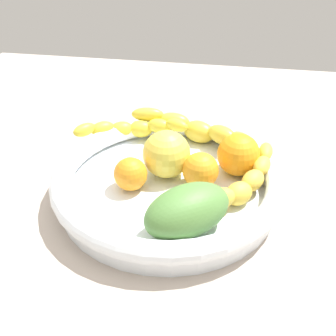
{
  "coord_description": "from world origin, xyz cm",
  "views": [
    {
      "loc": [
        8.62,
        -50.05,
        41.97
      ],
      "look_at": [
        0.0,
        0.0,
        8.18
      ],
      "focal_mm": 44.08,
      "sensor_mm": 36.0,
      "label": 1
    }
  ],
  "objects_px": {
    "banana_draped_left": "(131,128)",
    "orange_front": "(131,174)",
    "fruit_bowl": "(168,182)",
    "mango_green": "(187,211)",
    "apple_yellow": "(166,154)",
    "orange_mid_left": "(201,170)",
    "orange_mid_right": "(239,155)",
    "banana_draped_right": "(197,129)",
    "banana_arching_top": "(234,185)"
  },
  "relations": [
    {
      "from": "banana_draped_left",
      "to": "orange_front",
      "type": "xyz_separation_m",
      "value": [
        0.03,
        -0.13,
        -0.0
      ]
    },
    {
      "from": "fruit_bowl",
      "to": "mango_green",
      "type": "bearing_deg",
      "value": -66.6
    },
    {
      "from": "mango_green",
      "to": "apple_yellow",
      "type": "bearing_deg",
      "value": 111.52
    },
    {
      "from": "orange_mid_left",
      "to": "orange_mid_right",
      "type": "height_order",
      "value": "orange_mid_right"
    },
    {
      "from": "banana_draped_right",
      "to": "mango_green",
      "type": "relative_size",
      "value": 1.89
    },
    {
      "from": "fruit_bowl",
      "to": "apple_yellow",
      "type": "bearing_deg",
      "value": 104.47
    },
    {
      "from": "banana_arching_top",
      "to": "orange_front",
      "type": "bearing_deg",
      "value": 179.03
    },
    {
      "from": "banana_draped_right",
      "to": "apple_yellow",
      "type": "distance_m",
      "value": 0.11
    },
    {
      "from": "orange_front",
      "to": "orange_mid_left",
      "type": "distance_m",
      "value": 0.1
    },
    {
      "from": "banana_arching_top",
      "to": "orange_mid_right",
      "type": "bearing_deg",
      "value": 86.84
    },
    {
      "from": "orange_front",
      "to": "banana_draped_left",
      "type": "bearing_deg",
      "value": 103.6
    },
    {
      "from": "orange_front",
      "to": "apple_yellow",
      "type": "xyz_separation_m",
      "value": [
        0.05,
        0.04,
        0.01
      ]
    },
    {
      "from": "banana_draped_left",
      "to": "orange_mid_left",
      "type": "distance_m",
      "value": 0.17
    },
    {
      "from": "banana_draped_left",
      "to": "banana_draped_right",
      "type": "relative_size",
      "value": 0.85
    },
    {
      "from": "orange_mid_left",
      "to": "mango_green",
      "type": "relative_size",
      "value": 0.45
    },
    {
      "from": "orange_front",
      "to": "banana_draped_right",
      "type": "bearing_deg",
      "value": 61.47
    },
    {
      "from": "fruit_bowl",
      "to": "banana_draped_left",
      "type": "height_order",
      "value": "banana_draped_left"
    },
    {
      "from": "banana_draped_left",
      "to": "banana_arching_top",
      "type": "distance_m",
      "value": 0.23
    },
    {
      "from": "banana_draped_right",
      "to": "mango_green",
      "type": "distance_m",
      "value": 0.23
    },
    {
      "from": "apple_yellow",
      "to": "banana_draped_left",
      "type": "bearing_deg",
      "value": 131.18
    },
    {
      "from": "banana_arching_top",
      "to": "orange_mid_left",
      "type": "relative_size",
      "value": 3.39
    },
    {
      "from": "orange_front",
      "to": "mango_green",
      "type": "relative_size",
      "value": 0.41
    },
    {
      "from": "banana_draped_left",
      "to": "apple_yellow",
      "type": "bearing_deg",
      "value": -48.82
    },
    {
      "from": "orange_mid_right",
      "to": "mango_green",
      "type": "bearing_deg",
      "value": -112.29
    },
    {
      "from": "banana_draped_left",
      "to": "mango_green",
      "type": "xyz_separation_m",
      "value": [
        0.13,
        -0.21,
        0.01
      ]
    },
    {
      "from": "banana_draped_left",
      "to": "banana_arching_top",
      "type": "bearing_deg",
      "value": -36.79
    },
    {
      "from": "fruit_bowl",
      "to": "banana_draped_right",
      "type": "xyz_separation_m",
      "value": [
        0.03,
        0.13,
        0.02
      ]
    },
    {
      "from": "fruit_bowl",
      "to": "banana_draped_right",
      "type": "relative_size",
      "value": 1.52
    },
    {
      "from": "apple_yellow",
      "to": "mango_green",
      "type": "xyz_separation_m",
      "value": [
        0.05,
        -0.12,
        -0.0
      ]
    },
    {
      "from": "banana_arching_top",
      "to": "orange_front",
      "type": "distance_m",
      "value": 0.15
    },
    {
      "from": "orange_front",
      "to": "orange_mid_left",
      "type": "bearing_deg",
      "value": 13.43
    },
    {
      "from": "fruit_bowl",
      "to": "banana_draped_left",
      "type": "relative_size",
      "value": 1.78
    },
    {
      "from": "banana_arching_top",
      "to": "apple_yellow",
      "type": "distance_m",
      "value": 0.12
    },
    {
      "from": "fruit_bowl",
      "to": "orange_mid_right",
      "type": "distance_m",
      "value": 0.12
    },
    {
      "from": "fruit_bowl",
      "to": "mango_green",
      "type": "height_order",
      "value": "mango_green"
    },
    {
      "from": "orange_mid_right",
      "to": "mango_green",
      "type": "height_order",
      "value": "orange_mid_right"
    },
    {
      "from": "orange_front",
      "to": "orange_mid_right",
      "type": "distance_m",
      "value": 0.17
    },
    {
      "from": "banana_draped_right",
      "to": "mango_green",
      "type": "height_order",
      "value": "mango_green"
    },
    {
      "from": "apple_yellow",
      "to": "banana_arching_top",
      "type": "bearing_deg",
      "value": -24.34
    },
    {
      "from": "banana_draped_left",
      "to": "apple_yellow",
      "type": "distance_m",
      "value": 0.12
    },
    {
      "from": "banana_draped_right",
      "to": "orange_mid_right",
      "type": "height_order",
      "value": "orange_mid_right"
    },
    {
      "from": "banana_arching_top",
      "to": "banana_draped_right",
      "type": "bearing_deg",
      "value": 114.76
    },
    {
      "from": "orange_front",
      "to": "orange_mid_right",
      "type": "height_order",
      "value": "orange_mid_right"
    },
    {
      "from": "orange_mid_left",
      "to": "orange_mid_right",
      "type": "xyz_separation_m",
      "value": [
        0.05,
        0.04,
        0.01
      ]
    },
    {
      "from": "orange_mid_left",
      "to": "apple_yellow",
      "type": "height_order",
      "value": "apple_yellow"
    },
    {
      "from": "fruit_bowl",
      "to": "orange_front",
      "type": "relative_size",
      "value": 6.96
    },
    {
      "from": "fruit_bowl",
      "to": "banana_draped_right",
      "type": "bearing_deg",
      "value": 77.93
    },
    {
      "from": "banana_arching_top",
      "to": "orange_mid_right",
      "type": "height_order",
      "value": "orange_mid_right"
    },
    {
      "from": "banana_draped_right",
      "to": "orange_front",
      "type": "relative_size",
      "value": 4.59
    },
    {
      "from": "banana_draped_left",
      "to": "apple_yellow",
      "type": "relative_size",
      "value": 2.65
    }
  ]
}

